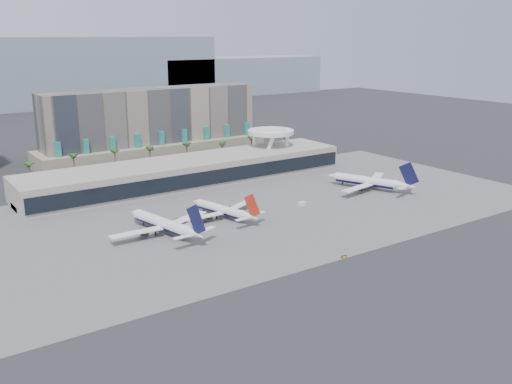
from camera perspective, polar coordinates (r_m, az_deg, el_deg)
ground at (r=205.76m, az=8.05°, el=-5.42°), size 900.00×900.00×0.00m
apron_pad at (r=246.59m, az=-0.57°, el=-1.69°), size 260.00×130.00×0.06m
mountain_ridge at (r=632.39m, az=-20.20°, el=10.69°), size 680.00×60.00×70.00m
hotel at (r=349.73m, az=-10.25°, el=6.04°), size 140.00×30.00×42.00m
terminal at (r=290.43m, az=-6.63°, el=2.19°), size 170.00×32.50×14.50m
saucer_structure at (r=321.73m, az=1.49°, el=5.76°), size 26.00×26.00×21.89m
palm_row at (r=323.37m, az=-8.50°, el=4.21°), size 157.80×2.80×13.10m
airliner_left at (r=217.96m, az=-9.18°, el=-3.15°), size 43.08×44.77×15.62m
airliner_centre at (r=234.11m, az=-3.32°, el=-1.80°), size 36.89×38.32×13.44m
airliner_right at (r=281.91m, az=11.24°, el=1.06°), size 42.31×43.61×15.97m
service_vehicle_a at (r=223.85m, az=-7.02°, el=-3.32°), size 5.08×3.47×2.27m
service_vehicle_b at (r=251.29m, az=4.61°, el=-1.20°), size 3.46×1.99×1.78m
taxiway_sign at (r=195.81m, az=8.80°, el=-6.42°), size 2.00×0.78×0.91m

